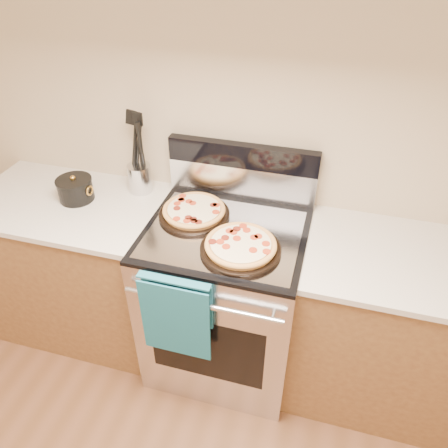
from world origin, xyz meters
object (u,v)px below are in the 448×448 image
(pepperoni_pizza_front, at_px, (241,246))
(utensil_crock, at_px, (140,178))
(range_body, at_px, (226,300))
(pepperoni_pizza_back, at_px, (194,211))
(saucepan, at_px, (76,190))

(pepperoni_pizza_front, height_order, utensil_crock, utensil_crock)
(range_body, height_order, pepperoni_pizza_front, pepperoni_pizza_front)
(range_body, bearing_deg, utensil_crock, 156.35)
(pepperoni_pizza_back, distance_m, saucepan, 0.65)
(pepperoni_pizza_back, xyz_separation_m, saucepan, (-0.65, -0.00, 0.02))
(pepperoni_pizza_back, distance_m, pepperoni_pizza_front, 0.35)
(utensil_crock, height_order, saucepan, utensil_crock)
(range_body, xyz_separation_m, utensil_crock, (-0.54, 0.24, 0.54))
(range_body, xyz_separation_m, saucepan, (-0.83, 0.07, 0.51))
(saucepan, bearing_deg, range_body, -4.62)
(pepperoni_pizza_back, bearing_deg, range_body, -21.25)
(saucepan, bearing_deg, pepperoni_pizza_front, -11.91)
(pepperoni_pizza_back, relative_size, pepperoni_pizza_front, 0.97)
(range_body, height_order, saucepan, saucepan)
(pepperoni_pizza_front, relative_size, saucepan, 1.99)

